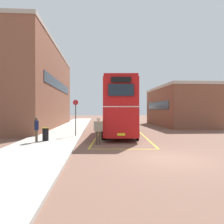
# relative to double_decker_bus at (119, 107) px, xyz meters

# --- Properties ---
(ground_plane) EXTENTS (135.60, 135.60, 0.00)m
(ground_plane) POSITION_rel_double_decker_bus_xyz_m (1.15, 4.55, -2.51)
(ground_plane) COLOR brown
(sidewalk_left) EXTENTS (4.00, 57.60, 0.14)m
(sidewalk_left) POSITION_rel_double_decker_bus_xyz_m (-5.35, 6.95, -2.44)
(sidewalk_left) COLOR #B2ADA3
(sidewalk_left) RESTS_ON ground
(brick_building_left) EXTENTS (5.76, 23.53, 10.28)m
(brick_building_left) POSITION_rel_double_decker_bus_xyz_m (-9.77, 9.92, 2.63)
(brick_building_left) COLOR brown
(brick_building_left) RESTS_ON ground
(depot_building_right) EXTENTS (6.20, 13.51, 5.58)m
(depot_building_right) POSITION_rel_double_decker_bus_xyz_m (9.68, 11.30, 0.28)
(depot_building_right) COLOR brown
(depot_building_right) RESTS_ON ground
(double_decker_bus) EXTENTS (3.42, 10.68, 4.75)m
(double_decker_bus) POSITION_rel_double_decker_bus_xyz_m (0.00, 0.00, 0.00)
(double_decker_bus) COLOR black
(double_decker_bus) RESTS_ON ground
(single_deck_bus) EXTENTS (2.85, 8.22, 3.02)m
(single_deck_bus) POSITION_rel_double_decker_bus_xyz_m (3.91, 21.12, -0.88)
(single_deck_bus) COLOR black
(single_deck_bus) RESTS_ON ground
(pedestrian_boarding) EXTENTS (0.59, 0.26, 1.77)m
(pedestrian_boarding) POSITION_rel_double_decker_bus_xyz_m (-1.96, -5.44, -1.48)
(pedestrian_boarding) COLOR #473828
(pedestrian_boarding) RESTS_ON ground
(pedestrian_waiting_near) EXTENTS (0.38, 0.53, 1.68)m
(pedestrian_waiting_near) POSITION_rel_double_decker_bus_xyz_m (-6.02, -5.04, -1.41)
(pedestrian_waiting_near) COLOR #473828
(pedestrian_waiting_near) RESTS_ON sidewalk_left
(litter_bin) EXTENTS (0.44, 0.44, 0.91)m
(litter_bin) POSITION_rel_double_decker_bus_xyz_m (-5.59, -4.38, -1.92)
(litter_bin) COLOR black
(litter_bin) RESTS_ON sidewalk_left
(bus_stop_sign) EXTENTS (0.44, 0.08, 2.96)m
(bus_stop_sign) POSITION_rel_double_decker_bus_xyz_m (-3.79, -1.49, -0.61)
(bus_stop_sign) COLOR #4C4C51
(bus_stop_sign) RESTS_ON sidewalk_left
(bay_marking_yellow) EXTENTS (5.20, 12.84, 0.01)m
(bay_marking_yellow) POSITION_rel_double_decker_bus_xyz_m (-0.07, -1.94, -2.51)
(bay_marking_yellow) COLOR gold
(bay_marking_yellow) RESTS_ON ground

